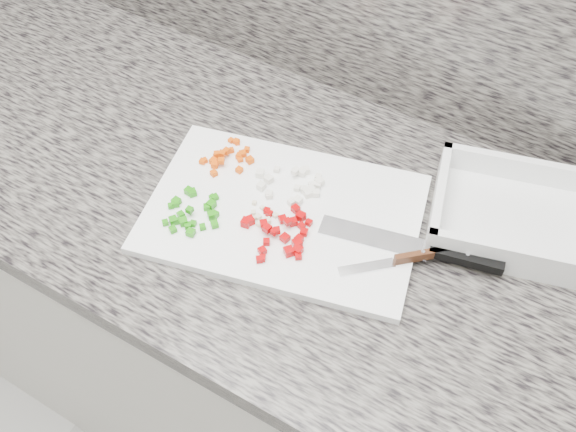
{
  "coord_description": "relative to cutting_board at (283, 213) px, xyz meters",
  "views": [
    {
      "loc": [
        0.38,
        0.85,
        1.69
      ],
      "look_at": [
        0.07,
        1.39,
        0.93
      ],
      "focal_mm": 40.0,
      "sensor_mm": 36.0,
      "label": 1
    }
  ],
  "objects": [
    {
      "name": "cutting_board",
      "position": [
        0.0,
        0.0,
        0.0
      ],
      "size": [
        0.48,
        0.38,
        0.01
      ],
      "primitive_type": "cube",
      "rotation": [
        0.0,
        0.0,
        0.23
      ],
      "color": "white",
      "rests_on": "countertop"
    },
    {
      "name": "carrot_pile",
      "position": [
        -0.14,
        0.05,
        0.01
      ],
      "size": [
        0.08,
        0.09,
        0.02
      ],
      "color": "#DB4A04",
      "rests_on": "cutting_board"
    },
    {
      "name": "red_pepper_pile",
      "position": [
        0.02,
        -0.04,
        0.01
      ],
      "size": [
        0.12,
        0.12,
        0.02
      ],
      "color": "#AB0204",
      "rests_on": "cutting_board"
    },
    {
      "name": "onion_pile",
      "position": [
        -0.01,
        0.05,
        0.01
      ],
      "size": [
        0.12,
        0.09,
        0.02
      ],
      "color": "white",
      "rests_on": "cutting_board"
    },
    {
      "name": "countertop",
      "position": [
        -0.05,
        0.03,
        -0.03
      ],
      "size": [
        3.96,
        0.64,
        0.04
      ],
      "primitive_type": "cube",
      "color": "#625E56",
      "rests_on": "cabinet"
    },
    {
      "name": "paring_knife",
      "position": [
        0.21,
        0.01,
        0.01
      ],
      "size": [
        0.13,
        0.12,
        0.02
      ],
      "rotation": [
        0.0,
        0.0,
        0.73
      ],
      "color": "silver",
      "rests_on": "cutting_board"
    },
    {
      "name": "cabinet",
      "position": [
        -0.05,
        0.03,
        -0.48
      ],
      "size": [
        3.92,
        0.62,
        0.86
      ],
      "primitive_type": "cube",
      "color": "white",
      "rests_on": "ground"
    },
    {
      "name": "tray",
      "position": [
        0.33,
        0.17,
        0.01
      ],
      "size": [
        0.32,
        0.26,
        0.06
      ],
      "rotation": [
        0.0,
        0.0,
        0.26
      ],
      "color": "white",
      "rests_on": "countertop"
    },
    {
      "name": "garlic_pile",
      "position": [
        -0.02,
        -0.03,
        0.01
      ],
      "size": [
        0.05,
        0.04,
        0.01
      ],
      "color": "beige",
      "rests_on": "cutting_board"
    },
    {
      "name": "chef_knife",
      "position": [
        0.24,
        0.04,
        0.01
      ],
      "size": [
        0.28,
        0.09,
        0.02
      ],
      "rotation": [
        0.0,
        0.0,
        0.21
      ],
      "color": "silver",
      "rests_on": "cutting_board"
    },
    {
      "name": "green_pepper_pile",
      "position": [
        -0.12,
        -0.08,
        0.01
      ],
      "size": [
        0.1,
        0.1,
        0.02
      ],
      "color": "#1D820B",
      "rests_on": "cutting_board"
    }
  ]
}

